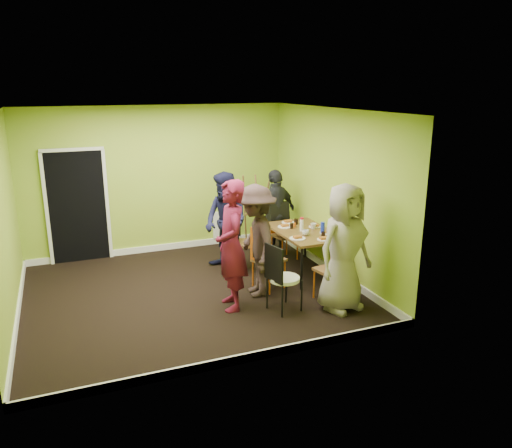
{
  "coord_description": "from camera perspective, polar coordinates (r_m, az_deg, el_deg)",
  "views": [
    {
      "loc": [
        -1.75,
        -7.13,
        3.17
      ],
      "look_at": [
        1.1,
        0.0,
        1.01
      ],
      "focal_mm": 35.0,
      "sensor_mm": 36.0,
      "label": 1
    }
  ],
  "objects": [
    {
      "name": "ground",
      "position": [
        8.0,
        -7.4,
        -7.77
      ],
      "size": [
        5.0,
        5.0,
        0.0
      ],
      "primitive_type": "plane",
      "color": "black",
      "rests_on": "ground"
    },
    {
      "name": "room_walls",
      "position": [
        7.69,
        -7.91,
        -0.91
      ],
      "size": [
        5.04,
        4.54,
        2.82
      ],
      "color": "#96AF2D",
      "rests_on": "ground"
    },
    {
      "name": "dining_table",
      "position": [
        8.58,
        5.53,
        -1.11
      ],
      "size": [
        0.9,
        1.5,
        0.75
      ],
      "color": "black",
      "rests_on": "ground"
    },
    {
      "name": "chair_left_far",
      "position": [
        8.63,
        -1.53,
        -1.5
      ],
      "size": [
        0.59,
        0.59,
        1.09
      ],
      "rotation": [
        0.0,
        0.0,
        -1.96
      ],
      "color": "#D55E14",
      "rests_on": "ground"
    },
    {
      "name": "chair_left_near",
      "position": [
        7.84,
        1.07,
        -3.6
      ],
      "size": [
        0.56,
        0.56,
        1.03
      ],
      "rotation": [
        0.0,
        0.0,
        -1.14
      ],
      "color": "#D55E14",
      "rests_on": "ground"
    },
    {
      "name": "chair_back_end",
      "position": [
        9.33,
        2.72,
        0.56
      ],
      "size": [
        0.5,
        0.56,
        1.03
      ],
      "rotation": [
        0.0,
        0.0,
        3.32
      ],
      "color": "#D55E14",
      "rests_on": "ground"
    },
    {
      "name": "chair_front_end",
      "position": [
        7.51,
        9.07,
        -4.72
      ],
      "size": [
        0.5,
        0.5,
        1.02
      ],
      "rotation": [
        0.0,
        0.0,
        0.2
      ],
      "color": "#D55E14",
      "rests_on": "ground"
    },
    {
      "name": "chair_bentwood",
      "position": [
        7.12,
        2.84,
        -5.8
      ],
      "size": [
        0.48,
        0.47,
        1.01
      ],
      "rotation": [
        0.0,
        0.0,
        -1.33
      ],
      "color": "black",
      "rests_on": "ground"
    },
    {
      "name": "easel",
      "position": [
        9.78,
        -0.07,
        1.39
      ],
      "size": [
        0.61,
        0.57,
        1.51
      ],
      "color": "brown",
      "rests_on": "ground"
    },
    {
      "name": "plate_near_left",
      "position": [
        8.75,
        3.31,
        -0.3
      ],
      "size": [
        0.25,
        0.25,
        0.01
      ],
      "primitive_type": "cylinder",
      "color": "white",
      "rests_on": "dining_table"
    },
    {
      "name": "plate_near_right",
      "position": [
        8.11,
        4.76,
        -1.65
      ],
      "size": [
        0.26,
        0.26,
        0.01
      ],
      "primitive_type": "cylinder",
      "color": "white",
      "rests_on": "dining_table"
    },
    {
      "name": "plate_far_back",
      "position": [
        9.03,
        3.68,
        0.19
      ],
      "size": [
        0.23,
        0.23,
        0.01
      ],
      "primitive_type": "cylinder",
      "color": "white",
      "rests_on": "dining_table"
    },
    {
      "name": "plate_far_front",
      "position": [
        8.1,
        7.73,
        -1.76
      ],
      "size": [
        0.21,
        0.21,
        0.01
      ],
      "primitive_type": "cylinder",
      "color": "white",
      "rests_on": "dining_table"
    },
    {
      "name": "plate_wall_back",
      "position": [
        8.8,
        6.72,
        -0.3
      ],
      "size": [
        0.21,
        0.21,
        0.01
      ],
      "primitive_type": "cylinder",
      "color": "white",
      "rests_on": "dining_table"
    },
    {
      "name": "plate_wall_front",
      "position": [
        8.47,
        8.13,
        -1.0
      ],
      "size": [
        0.25,
        0.25,
        0.01
      ],
      "primitive_type": "cylinder",
      "color": "white",
      "rests_on": "dining_table"
    },
    {
      "name": "thermos",
      "position": [
        8.51,
        5.25,
        -0.12
      ],
      "size": [
        0.07,
        0.07,
        0.21
      ],
      "primitive_type": "cylinder",
      "color": "white",
      "rests_on": "dining_table"
    },
    {
      "name": "blue_bottle",
      "position": [
        8.41,
        7.62,
        -0.43
      ],
      "size": [
        0.07,
        0.07,
        0.2
      ],
      "primitive_type": "cylinder",
      "color": "#182ABA",
      "rests_on": "dining_table"
    },
    {
      "name": "orange_bottle",
      "position": [
        8.75,
        4.44,
        -0.12
      ],
      "size": [
        0.04,
        0.04,
        0.08
      ],
      "primitive_type": "cylinder",
      "color": "#D55E14",
      "rests_on": "dining_table"
    },
    {
      "name": "glass_mid",
      "position": [
        8.66,
        4.09,
        -0.2
      ],
      "size": [
        0.06,
        0.06,
        0.1
      ],
      "primitive_type": "cylinder",
      "color": "black",
      "rests_on": "dining_table"
    },
    {
      "name": "glass_back",
      "position": [
        8.93,
        4.6,
        0.3
      ],
      "size": [
        0.07,
        0.07,
        0.1
      ],
      "primitive_type": "cylinder",
      "color": "black",
      "rests_on": "dining_table"
    },
    {
      "name": "glass_front",
      "position": [
        8.22,
        7.69,
        -1.19
      ],
      "size": [
        0.07,
        0.07,
        0.09
      ],
      "primitive_type": "cylinder",
      "color": "black",
      "rests_on": "dining_table"
    },
    {
      "name": "cup_a",
      "position": [
        8.29,
        5.69,
        -1.0
      ],
      "size": [
        0.12,
        0.12,
        0.09
      ],
      "primitive_type": "imported",
      "color": "white",
      "rests_on": "dining_table"
    },
    {
      "name": "cup_b",
      "position": [
        8.68,
        6.57,
        -0.24
      ],
      "size": [
        0.1,
        0.1,
        0.1
      ],
      "primitive_type": "imported",
      "color": "white",
      "rests_on": "dining_table"
    },
    {
      "name": "person_standing",
      "position": [
        7.12,
        -2.86,
        -2.48
      ],
      "size": [
        0.53,
        0.74,
        1.9
      ],
      "primitive_type": "imported",
      "rotation": [
        0.0,
        0.0,
        -1.68
      ],
      "color": "maroon",
      "rests_on": "ground"
    },
    {
      "name": "person_left_far",
      "position": [
        8.57,
        -3.45,
        0.15
      ],
      "size": [
        0.93,
        1.03,
        1.74
      ],
      "primitive_type": "imported",
      "rotation": [
        0.0,
        0.0,
        -1.18
      ],
      "color": "black",
      "rests_on": "ground"
    },
    {
      "name": "person_left_near",
      "position": [
        7.58,
        -0.01,
        -1.95
      ],
      "size": [
        0.79,
        1.2,
        1.74
      ],
      "primitive_type": "imported",
      "rotation": [
        0.0,
        0.0,
        -1.71
      ],
      "color": "#2F211F",
      "rests_on": "ground"
    },
    {
      "name": "person_back_end",
      "position": [
        9.44,
        2.29,
        1.31
      ],
      "size": [
        1.04,
        0.74,
        1.64
      ],
      "primitive_type": "imported",
      "rotation": [
        0.0,
        0.0,
        3.54
      ],
      "color": "black",
      "rests_on": "ground"
    },
    {
      "name": "person_front_end",
      "position": [
        7.18,
        10.02,
        -2.71
      ],
      "size": [
        1.03,
        0.8,
        1.86
      ],
      "primitive_type": "imported",
      "rotation": [
        0.0,
        0.0,
        0.25
      ],
      "color": "gray",
      "rests_on": "ground"
    }
  ]
}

